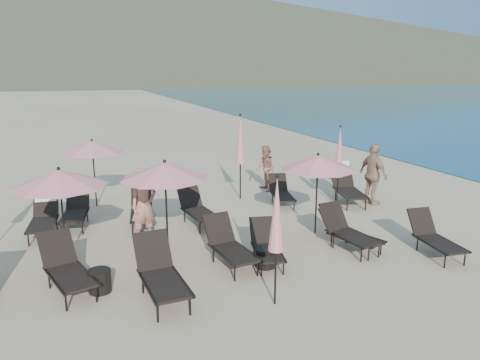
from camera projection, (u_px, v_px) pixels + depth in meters
name	position (u px, v px, depth m)	size (l,w,h in m)	color
ground	(288.00, 266.00, 10.18)	(800.00, 800.00, 0.00)	#D6BA8C
volcanic_headland	(170.00, 29.00, 302.12)	(690.00, 690.00, 55.00)	brown
lounger_1	(66.00, 267.00, 9.01)	(1.08, 1.86, 1.01)	black
lounger_2	(161.00, 273.00, 8.72)	(0.76, 1.86, 1.06)	black
lounger_3	(229.00, 245.00, 10.17)	(0.80, 1.74, 0.97)	black
lounger_4	(348.00, 232.00, 11.05)	(1.09, 1.69, 0.91)	black
lounger_5	(434.00, 236.00, 10.74)	(0.81, 1.66, 0.92)	black
lounger_6	(44.00, 214.00, 12.05)	(0.85, 1.79, 1.08)	black
lounger_7	(76.00, 210.00, 12.64)	(0.93, 1.73, 0.95)	black
lounger_8	(142.00, 210.00, 12.72)	(0.86, 1.60, 0.87)	black
lounger_9	(197.00, 208.00, 12.79)	(0.82, 1.74, 0.97)	black
lounger_10	(281.00, 192.00, 14.56)	(0.90, 1.58, 0.86)	black
lounger_11	(347.00, 184.00, 14.82)	(1.16, 2.00, 1.18)	black
lounger_12	(266.00, 245.00, 10.29)	(0.90, 1.58, 0.85)	black
lounger_13	(348.00, 230.00, 11.08)	(0.81, 1.73, 0.96)	black
umbrella_open_0	(59.00, 178.00, 9.89)	(2.02, 2.02, 2.17)	black
umbrella_open_1	(165.00, 171.00, 10.50)	(2.05, 2.05, 2.20)	black
umbrella_open_2	(318.00, 162.00, 11.73)	(1.97, 1.97, 2.12)	black
umbrella_open_3	(92.00, 147.00, 14.02)	(1.96, 1.96, 2.10)	black
umbrella_closed_0	(277.00, 216.00, 8.17)	(0.29, 0.29, 2.45)	black
umbrella_closed_1	(339.00, 150.00, 14.12)	(0.29, 0.29, 2.50)	black
umbrella_closed_3	(240.00, 140.00, 14.81)	(0.32, 0.32, 2.77)	black
side_table_0	(100.00, 281.00, 8.99)	(0.44, 0.44, 0.45)	black
side_table_1	(265.00, 258.00, 10.09)	(0.45, 0.45, 0.43)	black
beachgoer_a	(144.00, 205.00, 11.42)	(0.67, 0.44, 1.84)	tan
beachgoer_b	(266.00, 168.00, 16.05)	(0.77, 0.60, 1.58)	#AF705A
beachgoer_c	(373.00, 174.00, 14.44)	(1.13, 0.47, 1.93)	tan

